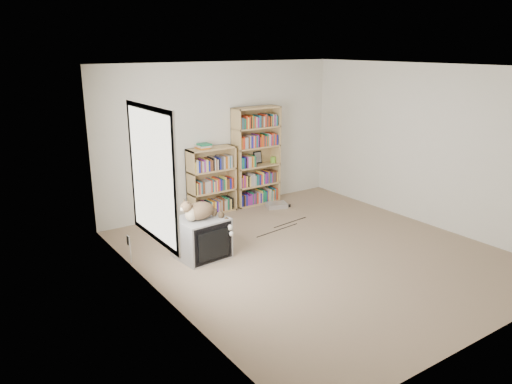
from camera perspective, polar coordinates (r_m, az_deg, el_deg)
floor at (r=6.98m, az=6.87°, el=-6.95°), size 4.50×5.00×0.01m
wall_back at (r=8.57m, az=-3.94°, el=6.29°), size 4.50×0.02×2.50m
wall_front at (r=5.07m, az=26.26°, el=-2.60°), size 4.50×0.02×2.50m
wall_left at (r=5.40m, az=-10.97°, el=-0.07°), size 0.02×5.00×2.50m
wall_right at (r=8.22m, az=19.12°, el=4.99°), size 0.02×5.00×2.50m
ceiling at (r=6.41m, az=7.65°, el=14.02°), size 4.50×5.00×0.02m
window at (r=5.54m, az=-11.77°, el=1.93°), size 0.02×1.22×1.52m
crt_tv at (r=6.76m, az=-6.31°, el=-5.20°), size 0.69×0.63×0.55m
cat at (r=6.58m, az=-5.97°, el=-2.40°), size 0.65×0.46×0.51m
bookcase_tall at (r=8.86m, az=-0.03°, el=3.87°), size 0.87×0.30×1.73m
bookcase_short at (r=8.46m, az=-5.14°, el=1.04°), size 0.82×0.30×1.12m
book_stack at (r=8.25m, az=-6.05°, el=5.24°), size 0.19×0.25×0.08m
green_mug at (r=9.06m, az=1.92°, el=3.73°), size 0.10×0.10×0.11m
framed_print at (r=8.98m, az=0.17°, el=3.99°), size 0.17×0.05×0.22m
dvd_player at (r=8.81m, az=2.37°, el=-1.51°), size 0.41×0.35×0.08m
wall_outlet at (r=6.71m, az=-14.39°, el=-5.39°), size 0.01×0.08×0.13m
floor_cables at (r=7.89m, az=0.33°, el=-3.97°), size 1.20×0.70×0.01m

